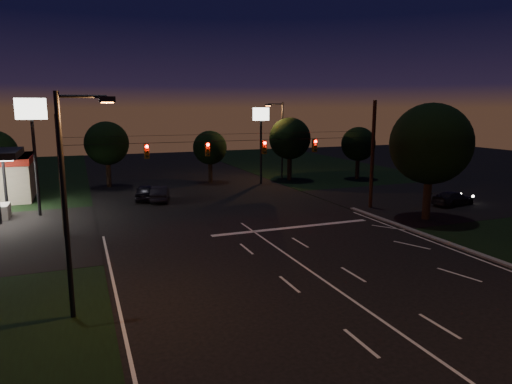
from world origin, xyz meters
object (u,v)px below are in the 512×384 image
utility_pole_right (370,208)px  car_cross (453,198)px  car_oncoming_b (160,194)px  tree_right_near (429,145)px  car_oncoming_a (145,192)px

utility_pole_right → car_cross: (7.25, -1.82, 0.62)m
car_oncoming_b → car_cross: size_ratio=0.97×
utility_pole_right → car_oncoming_b: 18.70m
car_oncoming_b → car_cross: car_oncoming_b is taller
car_cross → tree_right_near: bearing=107.1°
tree_right_near → car_oncoming_b: tree_right_near is taller
tree_right_near → car_oncoming_b: 23.22m
car_oncoming_b → car_oncoming_a: bearing=-29.5°
tree_right_near → car_cross: 8.21m
utility_pole_right → car_cross: utility_pole_right is taller
utility_pole_right → tree_right_near: (1.53, -4.83, 5.68)m
car_oncoming_a → car_oncoming_b: 1.57m
tree_right_near → car_oncoming_a: tree_right_near is taller
car_oncoming_b → utility_pole_right: bearing=163.8°
car_oncoming_b → tree_right_near: bearing=155.1°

